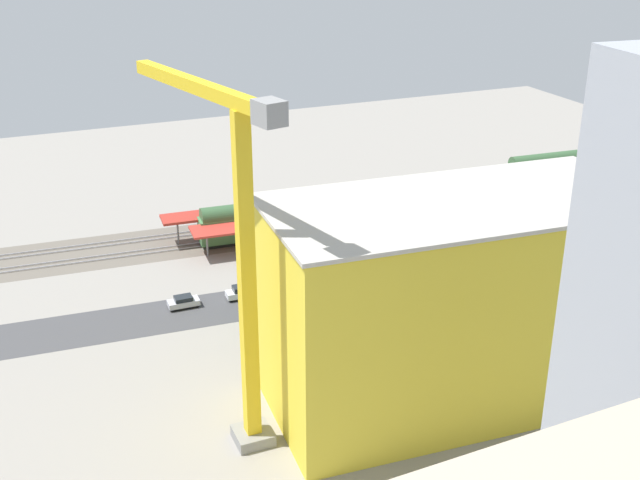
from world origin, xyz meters
TOP-DOWN VIEW (x-y plane):
  - ground_plane at (0.00, 0.00)m, footprint 191.93×191.93m
  - rail_bed at (0.00, -20.91)m, footprint 120.55×20.68m
  - street_asphalt at (0.00, 2.74)m, footprint 120.29×16.65m
  - track_rails at (0.00, -20.91)m, footprint 119.72×14.27m
  - platform_canopy_near at (0.54, -14.20)m, footprint 45.60×7.90m
  - platform_canopy_far at (2.59, -20.44)m, footprint 47.50×7.30m
  - locomotive at (-23.25, -23.43)m, footprint 16.59×3.87m
  - passenger_coach at (-47.43, -23.43)m, footprint 17.37×4.10m
  - freight_coach_far at (11.89, -18.39)m, footprint 18.70×4.33m
  - parked_car_0 at (-20.12, -0.63)m, footprint 4.71×2.11m
  - parked_car_1 at (-12.14, -1.19)m, footprint 4.05×1.92m
  - parked_car_2 at (-3.50, -0.46)m, footprint 4.29×1.84m
  - parked_car_3 at (4.41, -0.55)m, footprint 4.85×2.21m
  - parked_car_4 at (11.45, -0.47)m, footprint 4.87×2.22m
  - parked_car_5 at (20.35, -0.40)m, footprint 4.29×1.88m
  - parked_car_6 at (28.21, -0.79)m, footprint 4.09×1.92m
  - construction_building at (6.75, 29.69)m, footprint 38.75×19.70m
  - construction_roof_slab at (6.75, 29.69)m, footprint 39.39×20.34m
  - tower_crane at (29.05, 27.69)m, footprint 7.19×24.34m
  - box_truck_0 at (12.94, 14.27)m, footprint 10.19×3.44m
  - street_tree_0 at (18.95, 7.36)m, footprint 5.22×5.22m
  - street_tree_1 at (13.66, 8.00)m, footprint 5.53×5.53m
  - street_tree_2 at (-4.49, 7.54)m, footprint 5.88×5.88m
  - street_tree_3 at (-12.73, 8.66)m, footprint 5.34×5.34m
  - traffic_light at (-5.03, -2.02)m, footprint 0.50×0.36m

SIDE VIEW (x-z plane):
  - ground_plane at x=0.00m, z-range 0.00..0.00m
  - rail_bed at x=0.00m, z-range 0.00..0.01m
  - street_asphalt at x=0.00m, z-range 0.00..0.01m
  - track_rails at x=0.00m, z-range 0.12..0.24m
  - parked_car_0 at x=-20.12m, z-range -0.08..1.45m
  - parked_car_6 at x=28.21m, z-range -0.08..1.47m
  - parked_car_4 at x=11.45m, z-range -0.09..1.50m
  - parked_car_2 at x=-3.50m, z-range -0.09..1.50m
  - parked_car_3 at x=4.41m, z-range -0.09..1.56m
  - parked_car_1 at x=-12.14m, z-range -0.10..1.60m
  - parked_car_5 at x=20.35m, z-range -0.11..1.67m
  - box_truck_0 at x=12.94m, z-range -0.04..3.31m
  - locomotive at x=-23.25m, z-range -0.74..4.47m
  - passenger_coach at x=-47.43m, z-range 0.14..5.97m
  - freight_coach_far at x=11.89m, z-range 0.16..6.45m
  - platform_canopy_near at x=0.54m, z-range 1.90..6.09m
  - traffic_light at x=-5.03m, z-range 1.04..7.17m
  - platform_canopy_far at x=2.59m, z-range 1.95..6.30m
  - street_tree_0 at x=18.95m, z-range 0.96..8.15m
  - street_tree_1 at x=13.66m, z-range 1.00..8.54m
  - street_tree_2 at x=-4.49m, z-range 1.11..9.22m
  - street_tree_3 at x=-12.73m, z-range 1.36..9.45m
  - construction_building at x=6.75m, z-range 0.00..21.73m
  - tower_crane at x=29.05m, z-range 2.97..37.72m
  - construction_roof_slab at x=6.75m, z-range 21.73..22.13m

